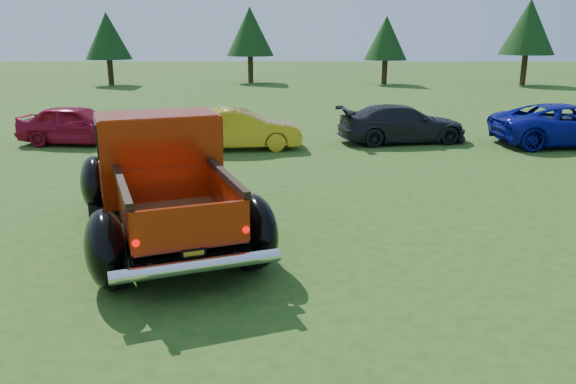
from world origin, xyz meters
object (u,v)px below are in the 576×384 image
object	(u,v)px
tree_west	(107,36)
tree_mid_right	(386,38)
tree_mid_left	(250,32)
pickup_truck	(160,175)
show_car_red	(78,125)
show_car_yellow	(239,129)
show_car_blue	(569,125)
show_car_grey	(402,124)
tree_east	(529,27)

from	to	relation	value
tree_west	tree_mid_right	world-z (taller)	tree_west
tree_mid_left	tree_mid_right	bearing A→B (deg)	-6.34
pickup_truck	show_car_red	size ratio (longest dim) A/B	1.64
show_car_yellow	show_car_blue	bearing A→B (deg)	-93.68
tree_mid_left	show_car_grey	xyz separation A→B (m)	(6.50, -21.53, -2.80)
tree_west	tree_mid_left	world-z (taller)	tree_mid_left
show_car_grey	show_car_blue	world-z (taller)	show_car_blue
tree_mid_left	tree_mid_right	size ratio (longest dim) A/B	1.14
tree_west	show_car_grey	distance (m)	25.06
show_car_blue	tree_west	bearing A→B (deg)	40.47
pickup_truck	tree_west	bearing A→B (deg)	88.19
tree_east	show_car_grey	distance (m)	23.30
tree_east	show_car_grey	world-z (taller)	tree_east
tree_east	show_car_yellow	xyz separation A→B (m)	(-16.52, -21.20, -3.06)
tree_mid_right	show_car_blue	world-z (taller)	tree_mid_right
tree_mid_left	tree_east	size ratio (longest dim) A/B	0.93
show_car_red	show_car_yellow	bearing A→B (deg)	-92.01
tree_mid_right	tree_east	world-z (taller)	tree_east
tree_west	show_car_blue	distance (m)	28.72
tree_west	show_car_blue	xyz separation A→B (m)	(20.50, -19.96, -2.48)
show_car_grey	show_car_red	bearing A→B (deg)	81.97
show_car_blue	tree_mid_left	bearing A→B (deg)	22.35
show_car_red	show_car_grey	size ratio (longest dim) A/B	0.89
show_car_blue	show_car_yellow	bearing A→B (deg)	88.97
tree_west	pickup_truck	size ratio (longest dim) A/B	0.78
tree_west	show_car_blue	bearing A→B (deg)	-44.23
show_car_red	pickup_truck	bearing A→B (deg)	-144.77
tree_mid_right	show_car_red	distance (m)	24.63
tree_mid_left	tree_east	bearing A→B (deg)	-4.76
tree_west	pickup_truck	bearing A→B (deg)	-70.54
show_car_blue	tree_mid_right	bearing A→B (deg)	1.51
tree_mid_right	show_car_yellow	world-z (taller)	tree_mid_right
show_car_grey	show_car_blue	bearing A→B (deg)	-105.74
tree_mid_left	show_car_yellow	bearing A→B (deg)	-86.28
tree_mid_right	show_car_red	world-z (taller)	tree_mid_right
show_car_grey	show_car_blue	xyz separation A→B (m)	(5.00, -0.43, 0.05)
tree_mid_left	pickup_truck	distance (m)	29.85
tree_mid_right	show_car_yellow	bearing A→B (deg)	-109.12
tree_mid_right	tree_east	bearing A→B (deg)	-3.18
tree_west	tree_mid_right	bearing A→B (deg)	3.18
tree_east	show_car_red	bearing A→B (deg)	-136.45
pickup_truck	show_car_grey	distance (m)	10.00
tree_mid_left	show_car_red	distance (m)	22.49
tree_mid_left	show_car_yellow	world-z (taller)	tree_mid_left
pickup_truck	show_car_red	world-z (taller)	pickup_truck
pickup_truck	show_car_red	bearing A→B (deg)	98.43
tree_mid_left	show_car_blue	world-z (taller)	tree_mid_left
tree_mid_right	show_car_red	bearing A→B (deg)	-120.92
show_car_yellow	pickup_truck	bearing A→B (deg)	166.54
tree_mid_right	show_car_red	size ratio (longest dim) A/B	1.23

